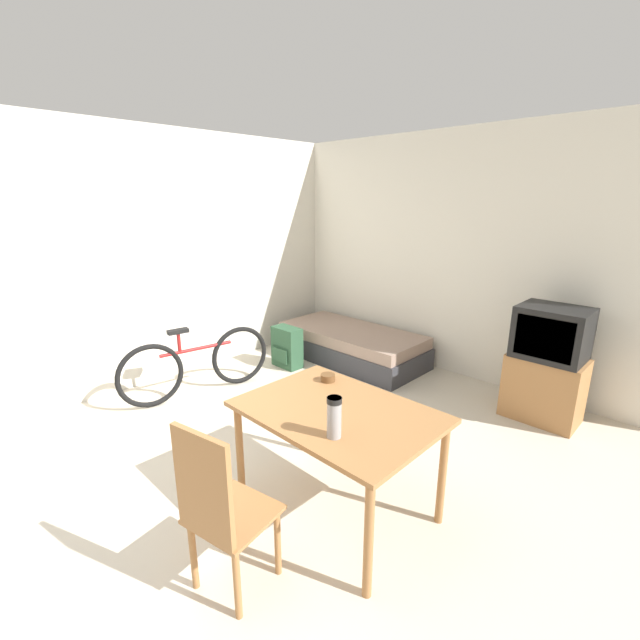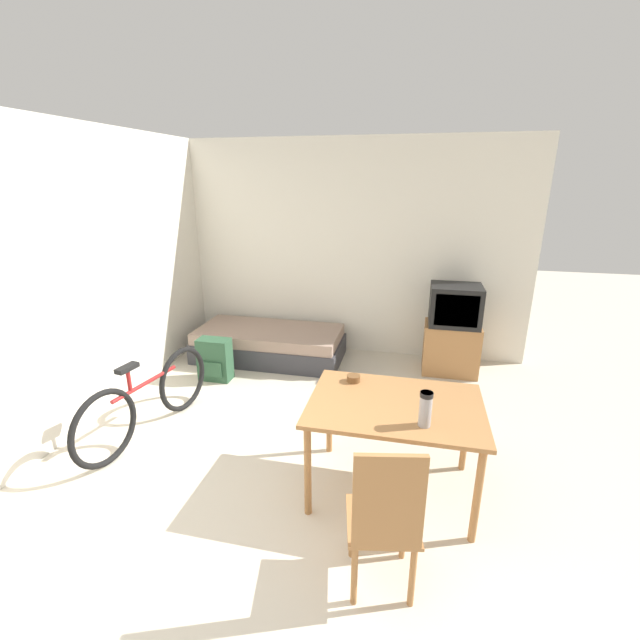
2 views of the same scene
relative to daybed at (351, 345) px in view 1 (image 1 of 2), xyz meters
The scene contains 11 objects.
ground_plane 3.38m from the daybed, 77.16° to the right, with size 20.00×20.00×0.00m, color beige.
wall_back 1.48m from the daybed, 36.12° to the left, with size 4.82×0.06×2.70m.
wall_left 2.16m from the daybed, 130.66° to the right, with size 0.06×4.81×2.70m.
daybed is the anchor object (origin of this frame).
tv 2.27m from the daybed, ahead, with size 0.63×0.46×1.07m.
dining_table 2.78m from the daybed, 51.75° to the right, with size 1.21×0.85×0.73m.
wooden_chair 3.48m from the daybed, 60.63° to the right, with size 0.46×0.46×0.98m.
bicycle 1.94m from the daybed, 104.68° to the right, with size 0.31×1.58×0.74m.
thermos_flask 3.12m from the daybed, 51.75° to the right, with size 0.08×0.08×0.23m.
mate_bowl 2.39m from the daybed, 54.17° to the right, with size 0.10×0.10×0.05m.
backpack 0.83m from the daybed, 119.14° to the right, with size 0.37×0.23×0.49m.
Camera 1 is at (2.53, -0.64, 1.99)m, focal length 24.00 mm.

